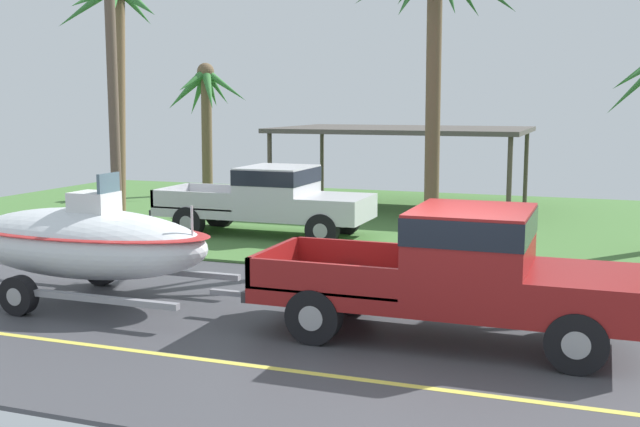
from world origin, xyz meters
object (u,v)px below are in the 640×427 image
carport_awning (403,131)px  palm_tree_near_left (435,14)px  pickup_truck_towing (468,269)px  boat_on_trailer (83,242)px  parked_pickup_background (276,198)px  palm_tree_far_right (116,34)px  utility_pole (112,68)px  palm_tree_mid (204,100)px

carport_awning → palm_tree_near_left: bearing=-71.5°
pickup_truck_towing → boat_on_trailer: bearing=180.0°
parked_pickup_background → carport_awning: carport_awning is taller
palm_tree_near_left → palm_tree_far_right: bearing=166.8°
pickup_truck_towing → utility_pole: (-8.94, 4.41, 3.11)m
boat_on_trailer → carport_awning: 13.57m
pickup_truck_towing → palm_tree_mid: palm_tree_mid is taller
parked_pickup_background → palm_tree_mid: (-6.03, 7.43, 2.49)m
palm_tree_mid → palm_tree_far_right: (0.93, -6.71, 1.79)m
carport_awning → palm_tree_far_right: (-6.81, -5.53, 2.79)m
parked_pickup_background → palm_tree_far_right: size_ratio=0.84×
palm_tree_mid → utility_pole: 10.55m
carport_awning → palm_tree_mid: (-7.74, 1.17, 1.00)m
palm_tree_near_left → palm_tree_mid: size_ratio=1.41×
palm_tree_near_left → utility_pole: (-7.22, -1.14, -1.06)m
utility_pole → palm_tree_near_left: bearing=9.0°
parked_pickup_background → palm_tree_mid: palm_tree_mid is taller
boat_on_trailer → palm_tree_mid: 15.67m
palm_tree_near_left → palm_tree_mid: 13.75m
utility_pole → palm_tree_far_right: bearing=123.0°
palm_tree_near_left → palm_tree_far_right: (-9.40, 2.20, 0.06)m
parked_pickup_background → utility_pole: utility_pole is taller
palm_tree_mid → boat_on_trailer: bearing=-69.3°
pickup_truck_towing → palm_tree_far_right: (-11.12, 7.76, 4.23)m
pickup_truck_towing → palm_tree_mid: size_ratio=1.17×
boat_on_trailer → pickup_truck_towing: bearing=-0.0°
palm_tree_far_right → utility_pole: 4.14m
carport_awning → parked_pickup_background: bearing=-105.3°
pickup_truck_towing → palm_tree_near_left: 7.16m
pickup_truck_towing → utility_pole: bearing=153.7°
boat_on_trailer → palm_tree_near_left: (4.85, 5.56, 4.19)m
pickup_truck_towing → parked_pickup_background: 9.26m
palm_tree_near_left → palm_tree_far_right: size_ratio=0.99×
boat_on_trailer → utility_pole: utility_pole is taller
carport_awning → palm_tree_near_left: palm_tree_near_left is taller
carport_awning → palm_tree_far_right: bearing=-140.9°
pickup_truck_towing → boat_on_trailer: size_ratio=0.95×
boat_on_trailer → parked_pickup_background: size_ratio=1.04×
parked_pickup_background → utility_pole: (-2.93, -2.62, 3.16)m
parked_pickup_background → carport_awning: 6.66m
boat_on_trailer → palm_tree_mid: bearing=110.7°
boat_on_trailer → palm_tree_mid: (-5.48, 14.47, 2.46)m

